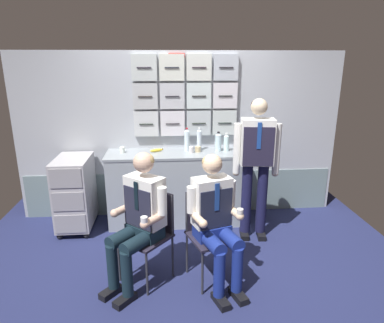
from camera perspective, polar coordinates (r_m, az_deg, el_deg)
The scene contains 17 objects.
ground at distance 3.66m, azimuth -0.71°, elevation -17.64°, with size 4.80×4.80×0.04m, color #1F254C.
galley_bulkhead at distance 4.50m, azimuth -1.88°, elevation 4.53°, with size 4.20×0.14×2.15m.
galley_counter at distance 4.40m, azimuth -2.24°, elevation -4.33°, with size 1.79×0.53×0.93m.
service_trolley at distance 4.44m, azimuth -18.92°, elevation -4.77°, with size 0.40×0.65×0.91m.
folding_chair_left at distance 3.33m, azimuth -6.70°, elevation -10.50°, with size 0.56×0.56×0.85m.
crew_member_left at distance 3.16m, azimuth -8.80°, elevation -8.80°, with size 0.63×0.66×1.27m.
folding_chair_right at distance 3.33m, azimuth 2.61°, elevation -10.47°, with size 0.51×0.51×0.85m.
crew_member_right at distance 3.13m, azimuth 3.97°, elevation -9.14°, with size 0.52×0.65×1.25m.
crew_member_standing at distance 3.93m, azimuth 10.67°, elevation 0.52°, with size 0.52×0.29×1.64m.
water_bottle_clear at distance 4.33m, azimuth 5.74°, elevation 3.17°, with size 0.07×0.07×0.23m.
water_bottle_short at distance 4.32m, azimuth 4.39°, elevation 3.27°, with size 0.08×0.08×0.25m.
sparkling_bottle_green at distance 4.34m, azimuth 1.20°, elevation 3.67°, with size 0.06×0.06×0.29m.
water_bottle_blue_cap at distance 4.32m, azimuth -0.85°, elevation 3.63°, with size 0.07×0.07×0.29m.
paper_cup_tan at distance 4.32m, azimuth -11.55°, elevation 1.93°, with size 0.06×0.06×0.07m.
espresso_cup_small at distance 4.24m, azimuth -0.13°, elevation 2.01°, with size 0.06×0.06×0.08m.
paper_cup_blue at distance 4.28m, azimuth 0.98°, elevation 2.09°, with size 0.07×0.07×0.07m.
snack_banana at distance 4.31m, azimuth -5.94°, elevation 1.88°, with size 0.17×0.10×0.04m.
Camera 1 is at (-0.20, -3.02, 2.05)m, focal length 32.00 mm.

